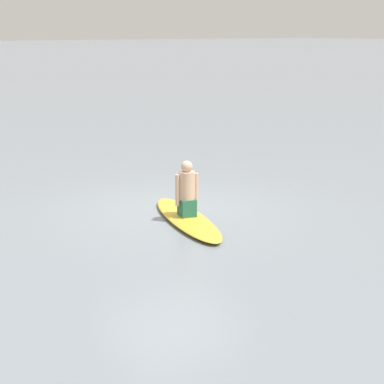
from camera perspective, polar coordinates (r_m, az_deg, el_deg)
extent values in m
plane|color=gray|center=(11.82, -1.79, -1.58)|extent=(400.00, 400.00, 0.00)
ellipsoid|color=gold|center=(11.06, -0.46, -2.40)|extent=(1.40, 2.93, 0.12)
cube|color=#26664C|center=(11.00, -0.46, -1.36)|extent=(0.34, 0.38, 0.30)
cylinder|color=#D6AD8E|center=(10.90, -0.46, 0.56)|extent=(0.34, 0.34, 0.50)
sphere|color=#D6AD8E|center=(10.83, -0.47, 2.31)|extent=(0.20, 0.20, 0.20)
cylinder|color=#D6AD8E|center=(10.87, -1.31, 0.16)|extent=(0.10, 0.10, 0.55)
cylinder|color=#D6AD8E|center=(10.97, 0.38, 0.30)|extent=(0.10, 0.10, 0.55)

